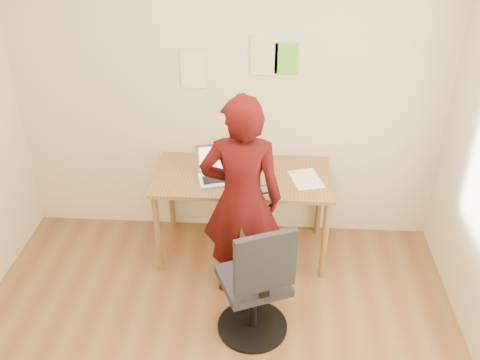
# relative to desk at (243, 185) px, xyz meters

# --- Properties ---
(room) EXTENTS (3.58, 3.58, 2.78)m
(room) POSITION_rel_desk_xyz_m (-0.14, -1.38, 0.70)
(room) COLOR brown
(room) RESTS_ON ground
(desk) EXTENTS (1.40, 0.70, 0.74)m
(desk) POSITION_rel_desk_xyz_m (0.00, 0.00, 0.00)
(desk) COLOR olive
(desk) RESTS_ON ground
(laptop) EXTENTS (0.39, 0.36, 0.23)m
(laptop) POSITION_rel_desk_xyz_m (-0.18, -0.04, 0.14)
(laptop) COLOR silver
(laptop) RESTS_ON desk
(paper_sheet) EXTENTS (0.29, 0.36, 0.00)m
(paper_sheet) POSITION_rel_desk_xyz_m (0.50, -0.03, 0.09)
(paper_sheet) COLOR white
(paper_sheet) RESTS_ON desk
(phone) EXTENTS (0.09, 0.12, 0.01)m
(phone) POSITION_rel_desk_xyz_m (0.18, -0.21, 0.09)
(phone) COLOR black
(phone) RESTS_ON desk
(wall_note_left) EXTENTS (0.21, 0.00, 0.30)m
(wall_note_left) POSITION_rel_desk_xyz_m (-0.41, 0.36, 0.82)
(wall_note_left) COLOR #E6DA8A
(wall_note_left) RESTS_ON room
(wall_note_mid) EXTENTS (0.21, 0.00, 0.30)m
(wall_note_mid) POSITION_rel_desk_xyz_m (0.14, 0.36, 0.94)
(wall_note_mid) COLOR #E6DA8A
(wall_note_mid) RESTS_ON room
(wall_note_right) EXTENTS (0.18, 0.00, 0.24)m
(wall_note_right) POSITION_rel_desk_xyz_m (0.31, 0.36, 0.92)
(wall_note_right) COLOR #63BB2A
(wall_note_right) RESTS_ON room
(office_chair) EXTENTS (0.55, 0.56, 0.96)m
(office_chair) POSITION_rel_desk_xyz_m (0.15, -0.95, -0.24)
(office_chair) COLOR black
(office_chair) RESTS_ON ground
(person) EXTENTS (0.59, 0.40, 1.61)m
(person) POSITION_rel_desk_xyz_m (0.02, -0.46, 0.15)
(person) COLOR #3B0908
(person) RESTS_ON ground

